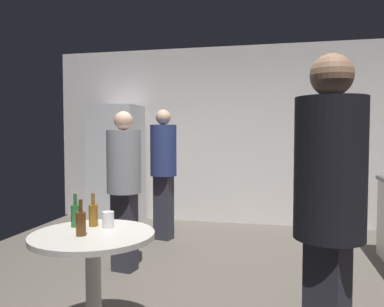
% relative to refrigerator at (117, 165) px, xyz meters
% --- Properties ---
extents(ground_plane, '(5.20, 5.20, 0.10)m').
position_rel_refrigerator_xyz_m(ground_plane, '(1.54, -2.20, -0.95)').
color(ground_plane, '#5B544C').
extents(wall_back, '(5.32, 0.06, 2.70)m').
position_rel_refrigerator_xyz_m(wall_back, '(1.54, 0.43, 0.45)').
color(wall_back, silver).
rests_on(wall_back, ground_plane).
extents(refrigerator, '(0.70, 0.68, 1.80)m').
position_rel_refrigerator_xyz_m(refrigerator, '(0.00, 0.00, 0.00)').
color(refrigerator, silver).
rests_on(refrigerator, ground_plane).
extents(foreground_table, '(0.80, 0.80, 0.73)m').
position_rel_refrigerator_xyz_m(foreground_table, '(1.23, -3.20, -0.27)').
color(foreground_table, beige).
rests_on(foreground_table, ground_plane).
extents(beer_bottle_amber, '(0.06, 0.06, 0.23)m').
position_rel_refrigerator_xyz_m(beer_bottle_amber, '(1.15, -3.03, -0.08)').
color(beer_bottle_amber, '#8C5919').
rests_on(beer_bottle_amber, foreground_table).
extents(beer_bottle_brown, '(0.06, 0.06, 0.23)m').
position_rel_refrigerator_xyz_m(beer_bottle_brown, '(1.19, -3.28, -0.08)').
color(beer_bottle_brown, '#593314').
rests_on(beer_bottle_brown, foreground_table).
extents(beer_bottle_green, '(0.06, 0.06, 0.23)m').
position_rel_refrigerator_xyz_m(beer_bottle_green, '(1.04, -3.07, -0.08)').
color(beer_bottle_green, '#26662D').
rests_on(beer_bottle_green, foreground_table).
extents(plastic_cup_white, '(0.08, 0.08, 0.11)m').
position_rel_refrigerator_xyz_m(plastic_cup_white, '(1.27, -3.05, -0.11)').
color(plastic_cup_white, white).
rests_on(plastic_cup_white, foreground_table).
extents(person_in_black_shirt, '(0.46, 0.46, 1.76)m').
position_rel_refrigerator_xyz_m(person_in_black_shirt, '(2.64, -3.51, 0.13)').
color(person_in_black_shirt, '#2D2D38').
rests_on(person_in_black_shirt, ground_plane).
extents(person_in_gray_shirt, '(0.39, 0.39, 1.60)m').
position_rel_refrigerator_xyz_m(person_in_gray_shirt, '(0.90, -1.88, 0.03)').
color(person_in_gray_shirt, '#2D2D38').
rests_on(person_in_gray_shirt, ground_plane).
extents(person_in_navy_shirt, '(0.41, 0.41, 1.69)m').
position_rel_refrigerator_xyz_m(person_in_navy_shirt, '(0.95, -0.69, 0.09)').
color(person_in_navy_shirt, '#2D2D38').
rests_on(person_in_navy_shirt, ground_plane).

